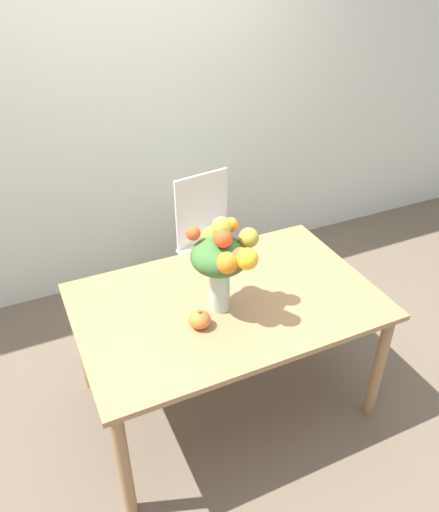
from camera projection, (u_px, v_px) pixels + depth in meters
The scene contains 6 objects.
ground_plane at pixel (226, 397), 2.93m from camera, with size 12.00×12.00×0.00m, color brown.
wall_back at pixel (133, 101), 3.29m from camera, with size 8.00×0.06×2.70m.
dining_table at pixel (227, 312), 2.57m from camera, with size 1.52×0.98×0.73m.
flower_vase at pixel (223, 257), 2.30m from camera, with size 0.32×0.37×0.51m.
pumpkin at pixel (200, 319), 2.34m from camera, with size 0.10×0.10×0.10m.
dining_chair_near_window at pixel (212, 245), 3.40m from camera, with size 0.48×0.48×0.97m.
Camera 1 is at (-0.87, -1.79, 2.31)m, focal length 35.00 mm.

